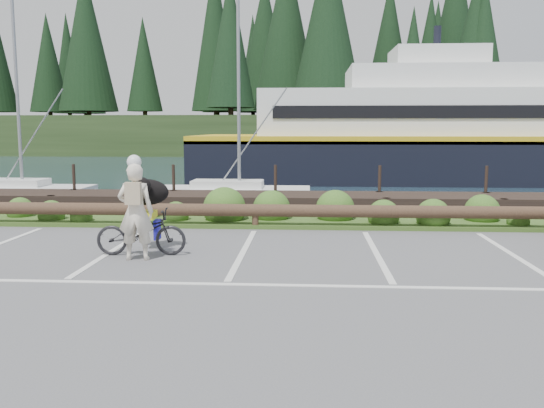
{
  "coord_description": "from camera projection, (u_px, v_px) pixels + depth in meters",
  "views": [
    {
      "loc": [
        1.26,
        -9.06,
        2.43
      ],
      "look_at": [
        0.64,
        0.9,
        1.1
      ],
      "focal_mm": 38.0,
      "sensor_mm": 36.0,
      "label": 1
    }
  ],
  "objects": [
    {
      "name": "bicycle",
      "position": [
        141.0,
        232.0,
        10.98
      ],
      "size": [
        1.74,
        0.71,
        0.89
      ],
      "primitive_type": "imported",
      "rotation": [
        0.0,
        0.0,
        1.64
      ],
      "color": "black",
      "rests_on": "ground"
    },
    {
      "name": "ground",
      "position": [
        230.0,
        278.0,
        9.36
      ],
      "size": [
        72.0,
        72.0,
        0.0
      ],
      "primitive_type": "plane",
      "color": "#525255"
    },
    {
      "name": "cyclist",
      "position": [
        136.0,
        212.0,
        10.53
      ],
      "size": [
        0.68,
        0.47,
        1.79
      ],
      "primitive_type": "imported",
      "rotation": [
        0.0,
        0.0,
        3.21
      ],
      "color": "beige",
      "rests_on": "ground"
    },
    {
      "name": "vegetation_strip",
      "position": [
        258.0,
        222.0,
        14.6
      ],
      "size": [
        34.0,
        1.6,
        0.1
      ],
      "primitive_type": "cube",
      "color": "#3D5B21",
      "rests_on": "ground"
    },
    {
      "name": "harbor_backdrop",
      "position": [
        303.0,
        144.0,
        87.02
      ],
      "size": [
        170.0,
        160.0,
        30.0
      ],
      "color": "#172A38",
      "rests_on": "ground"
    },
    {
      "name": "dog",
      "position": [
        146.0,
        192.0,
        11.43
      ],
      "size": [
        0.5,
        0.93,
        0.52
      ],
      "primitive_type": "ellipsoid",
      "rotation": [
        0.0,
        0.0,
        1.64
      ],
      "color": "black",
      "rests_on": "bicycle"
    },
    {
      "name": "log_rail",
      "position": [
        255.0,
        229.0,
        13.91
      ],
      "size": [
        32.0,
        0.3,
        0.6
      ],
      "primitive_type": null,
      "color": "#443021",
      "rests_on": "ground"
    }
  ]
}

